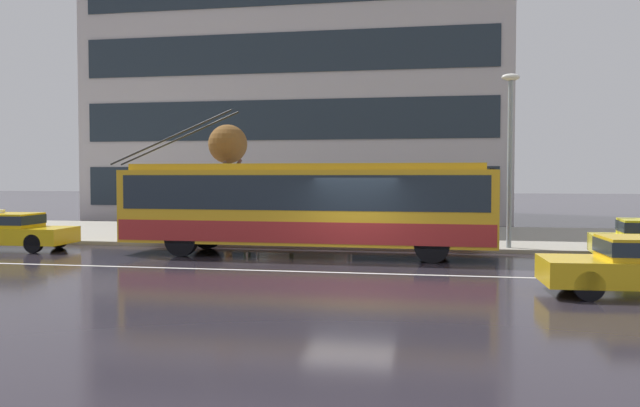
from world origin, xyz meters
TOP-DOWN VIEW (x-y plane):
  - ground_plane at (0.00, 0.00)m, footprint 160.00×160.00m
  - sidewalk_slab at (0.00, 9.04)m, footprint 80.00×10.00m
  - lane_centre_line at (0.00, -1.20)m, footprint 72.00×0.14m
  - trolleybus at (-1.76, 2.44)m, footprint 12.65×2.79m
  - taxi_queued_behind_bus at (-12.42, 2.10)m, footprint 4.70×1.88m
  - bus_shelter at (-2.73, 6.00)m, footprint 3.99×1.62m
  - pedestrian_at_shelter at (2.03, 4.84)m, footprint 1.13×1.13m
  - pedestrian_approaching_curb at (-4.61, 5.24)m, footprint 0.51×0.51m
  - pedestrian_walking_past at (-3.00, 5.56)m, footprint 0.45×0.45m
  - street_lamp at (4.72, 4.65)m, footprint 0.60×0.32m
  - street_tree_bare at (-5.63, 6.11)m, footprint 1.50×1.71m
  - office_tower_corner_left at (-5.98, 22.77)m, footprint 24.26×13.03m

SIDE VIEW (x-z plane):
  - ground_plane at x=0.00m, z-range 0.00..0.00m
  - lane_centre_line at x=0.00m, z-range 0.00..0.01m
  - sidewalk_slab at x=0.00m, z-range 0.00..0.14m
  - taxi_queued_behind_bus at x=-12.42m, z-range 0.01..1.40m
  - pedestrian_approaching_curb at x=-4.61m, z-range 0.29..1.95m
  - pedestrian_walking_past at x=-3.00m, z-range 0.29..1.96m
  - trolleybus at x=-1.76m, z-range -0.73..3.97m
  - pedestrian_at_shelter at x=2.03m, z-range 0.68..2.65m
  - bus_shelter at x=-2.73m, z-range 0.75..3.21m
  - street_tree_bare at x=-5.63m, z-range 1.39..5.78m
  - street_lamp at x=4.72m, z-range 0.73..6.55m
  - office_tower_corner_left at x=-5.98m, z-range 0.01..25.52m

